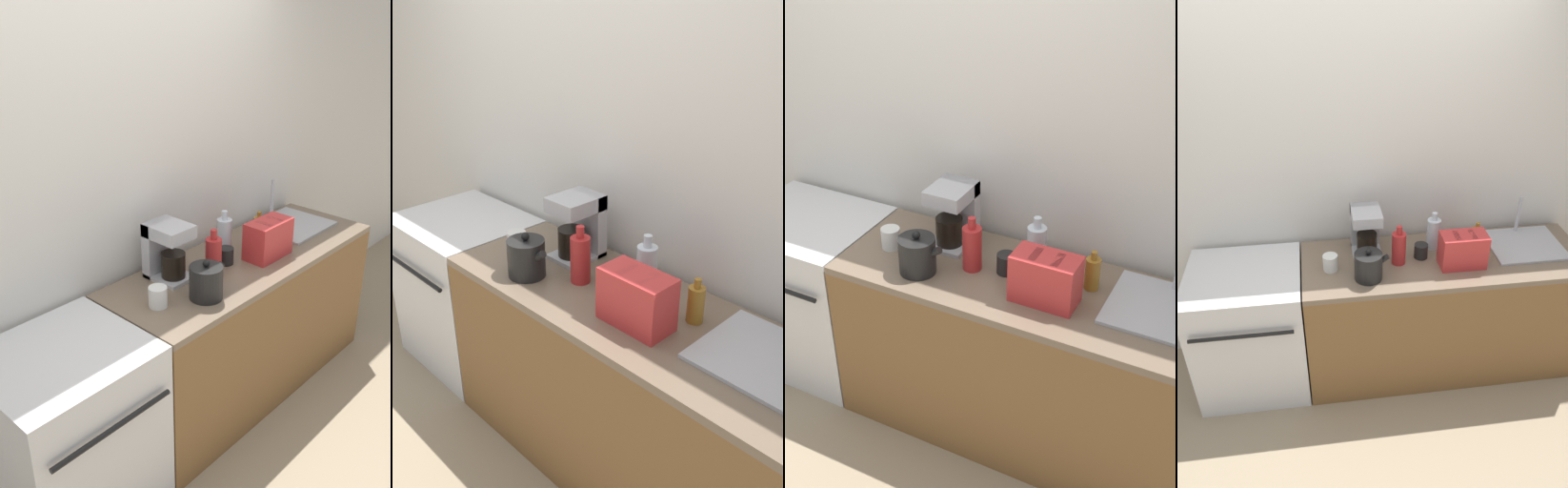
% 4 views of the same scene
% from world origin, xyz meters
% --- Properties ---
extents(ground_plane, '(12.00, 12.00, 0.00)m').
position_xyz_m(ground_plane, '(0.00, 0.00, 0.00)').
color(ground_plane, tan).
extents(wall_back, '(8.00, 0.05, 2.60)m').
position_xyz_m(wall_back, '(0.00, 0.69, 1.30)').
color(wall_back, silver).
rests_on(wall_back, ground_plane).
extents(stove, '(0.70, 0.67, 0.90)m').
position_xyz_m(stove, '(-0.63, 0.32, 0.46)').
color(stove, silver).
rests_on(stove, ground_plane).
extents(counter_block, '(1.83, 0.63, 0.90)m').
position_xyz_m(counter_block, '(0.65, 0.31, 0.45)').
color(counter_block, brown).
rests_on(counter_block, ground_plane).
extents(kettle, '(0.21, 0.17, 0.21)m').
position_xyz_m(kettle, '(0.14, 0.17, 0.99)').
color(kettle, black).
rests_on(kettle, counter_block).
extents(toaster, '(0.28, 0.15, 0.22)m').
position_xyz_m(toaster, '(0.73, 0.23, 1.01)').
color(toaster, red).
rests_on(toaster, counter_block).
extents(coffee_maker, '(0.18, 0.23, 0.31)m').
position_xyz_m(coffee_maker, '(0.16, 0.48, 1.06)').
color(coffee_maker, '#B7B7BC').
rests_on(coffee_maker, counter_block).
extents(sink_tray, '(0.47, 0.41, 0.28)m').
position_xyz_m(sink_tray, '(1.21, 0.39, 0.91)').
color(sink_tray, '#B7B7BC').
rests_on(sink_tray, counter_block).
extents(bottle_amber, '(0.07, 0.07, 0.19)m').
position_xyz_m(bottle_amber, '(0.88, 0.40, 0.98)').
color(bottle_amber, '#9E6B23').
rests_on(bottle_amber, counter_block).
extents(bottle_clear, '(0.09, 0.09, 0.26)m').
position_xyz_m(bottle_clear, '(0.60, 0.44, 1.01)').
color(bottle_clear, silver).
rests_on(bottle_clear, counter_block).
extents(bottle_red, '(0.09, 0.09, 0.26)m').
position_xyz_m(bottle_red, '(0.34, 0.30, 1.01)').
color(bottle_red, '#B72828').
rests_on(bottle_red, counter_block).
extents(cup_white, '(0.09, 0.09, 0.10)m').
position_xyz_m(cup_white, '(-0.08, 0.29, 0.95)').
color(cup_white, white).
rests_on(cup_white, counter_block).
extents(cup_black, '(0.09, 0.09, 0.10)m').
position_xyz_m(cup_black, '(0.50, 0.34, 0.95)').
color(cup_black, black).
rests_on(cup_black, counter_block).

